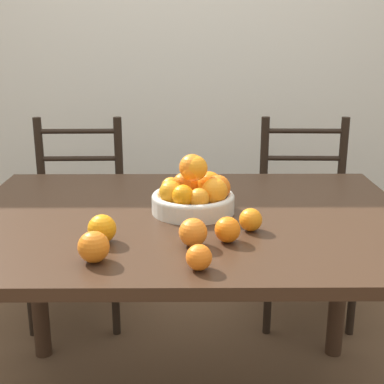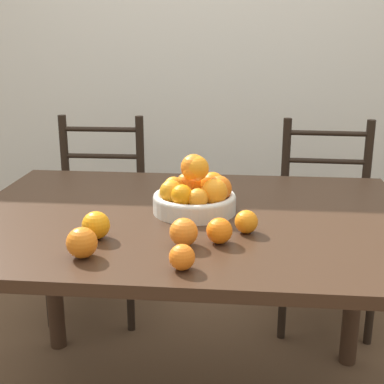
# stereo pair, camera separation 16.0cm
# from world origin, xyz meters

# --- Properties ---
(wall_back) EXTENTS (8.00, 0.06, 2.60)m
(wall_back) POSITION_xyz_m (0.00, 1.54, 1.30)
(wall_back) COLOR silver
(wall_back) RESTS_ON ground_plane
(dining_table) EXTENTS (1.41, 1.00, 0.78)m
(dining_table) POSITION_xyz_m (0.00, 0.00, 0.67)
(dining_table) COLOR #382316
(dining_table) RESTS_ON ground_plane
(fruit_bowl) EXTENTS (0.26, 0.26, 0.19)m
(fruit_bowl) POSITION_xyz_m (0.02, 0.03, 0.84)
(fruit_bowl) COLOR beige
(fruit_bowl) RESTS_ON dining_table
(orange_loose_0) EXTENTS (0.06, 0.06, 0.06)m
(orange_loose_0) POSITION_xyz_m (0.02, -0.40, 0.81)
(orange_loose_0) COLOR orange
(orange_loose_0) RESTS_ON dining_table
(orange_loose_1) EXTENTS (0.07, 0.07, 0.07)m
(orange_loose_1) POSITION_xyz_m (0.18, -0.14, 0.81)
(orange_loose_1) COLOR orange
(orange_loose_1) RESTS_ON dining_table
(orange_loose_2) EXTENTS (0.08, 0.08, 0.08)m
(orange_loose_2) POSITION_xyz_m (-0.24, -0.36, 0.82)
(orange_loose_2) COLOR orange
(orange_loose_2) RESTS_ON dining_table
(orange_loose_3) EXTENTS (0.08, 0.08, 0.08)m
(orange_loose_3) POSITION_xyz_m (0.01, -0.25, 0.82)
(orange_loose_3) COLOR orange
(orange_loose_3) RESTS_ON dining_table
(orange_loose_4) EXTENTS (0.08, 0.08, 0.08)m
(orange_loose_4) POSITION_xyz_m (-0.23, -0.23, 0.82)
(orange_loose_4) COLOR orange
(orange_loose_4) RESTS_ON dining_table
(orange_loose_5) EXTENTS (0.07, 0.07, 0.07)m
(orange_loose_5) POSITION_xyz_m (0.11, -0.23, 0.81)
(orange_loose_5) COLOR orange
(orange_loose_5) RESTS_ON dining_table
(chair_left) EXTENTS (0.43, 0.41, 0.94)m
(chair_left) POSITION_xyz_m (-0.53, 0.80, 0.47)
(chair_left) COLOR black
(chair_left) RESTS_ON ground_plane
(chair_right) EXTENTS (0.43, 0.41, 0.94)m
(chair_right) POSITION_xyz_m (0.55, 0.80, 0.47)
(chair_right) COLOR black
(chair_right) RESTS_ON ground_plane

